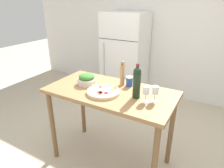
% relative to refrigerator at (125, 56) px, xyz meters
% --- Properties ---
extents(ground_plane, '(14.00, 14.00, 0.00)m').
position_rel_refrigerator_xyz_m(ground_plane, '(0.71, -1.80, -0.82)').
color(ground_plane, '#BCAD93').
extents(wall_back, '(6.40, 0.08, 2.60)m').
position_rel_refrigerator_xyz_m(wall_back, '(0.71, 0.38, 0.48)').
color(wall_back, silver).
rests_on(wall_back, ground_plane).
extents(refrigerator, '(0.80, 0.68, 1.64)m').
position_rel_refrigerator_xyz_m(refrigerator, '(0.00, 0.00, 0.00)').
color(refrigerator, white).
rests_on(refrigerator, ground_plane).
extents(prep_counter, '(1.38, 0.71, 0.95)m').
position_rel_refrigerator_xyz_m(prep_counter, '(0.71, -1.80, 0.00)').
color(prep_counter, olive).
rests_on(prep_counter, ground_plane).
extents(wine_bottle, '(0.08, 0.08, 0.35)m').
position_rel_refrigerator_xyz_m(wine_bottle, '(1.01, -1.82, 0.29)').
color(wine_bottle, black).
rests_on(wine_bottle, prep_counter).
extents(wine_glass_near, '(0.07, 0.07, 0.15)m').
position_rel_refrigerator_xyz_m(wine_glass_near, '(1.13, -1.85, 0.23)').
color(wine_glass_near, silver).
rests_on(wine_glass_near, prep_counter).
extents(wine_glass_far, '(0.07, 0.07, 0.15)m').
position_rel_refrigerator_xyz_m(wine_glass_far, '(1.20, -1.81, 0.24)').
color(wine_glass_far, silver).
rests_on(wine_glass_far, prep_counter).
extents(pepper_mill, '(0.05, 0.05, 0.28)m').
position_rel_refrigerator_xyz_m(pepper_mill, '(0.75, -1.60, 0.26)').
color(pepper_mill, '#AD7F51').
rests_on(pepper_mill, prep_counter).
extents(salad_bowl, '(0.22, 0.22, 0.13)m').
position_rel_refrigerator_xyz_m(salad_bowl, '(0.39, -1.79, 0.19)').
color(salad_bowl, silver).
rests_on(salad_bowl, prep_counter).
extents(homemade_pizza, '(0.35, 0.35, 0.04)m').
position_rel_refrigerator_xyz_m(homemade_pizza, '(0.68, -1.90, 0.15)').
color(homemade_pizza, beige).
rests_on(homemade_pizza, prep_counter).
extents(salt_canister, '(0.07, 0.07, 0.11)m').
position_rel_refrigerator_xyz_m(salt_canister, '(0.83, -1.60, 0.18)').
color(salt_canister, '#284CA3').
rests_on(salt_canister, prep_counter).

